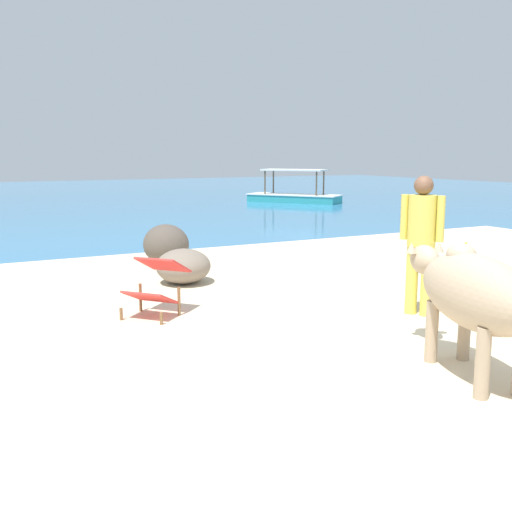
{
  "coord_description": "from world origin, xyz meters",
  "views": [
    {
      "loc": [
        -3.67,
        -4.06,
        1.91
      ],
      "look_at": [
        0.06,
        3.0,
        0.55
      ],
      "focal_mm": 42.41,
      "sensor_mm": 36.0,
      "label": 1
    }
  ],
  "objects_px": {
    "cow": "(472,292)",
    "low_bench_table": "(470,267)",
    "bottle": "(465,255)",
    "deck_chair_near": "(157,282)",
    "person_standing": "(421,234)",
    "boat_teal": "(294,195)"
  },
  "relations": [
    {
      "from": "cow",
      "to": "low_bench_table",
      "type": "bearing_deg",
      "value": -29.28
    },
    {
      "from": "low_bench_table",
      "to": "bottle",
      "type": "distance_m",
      "value": 0.26
    },
    {
      "from": "deck_chair_near",
      "to": "cow",
      "type": "bearing_deg",
      "value": 77.53
    },
    {
      "from": "deck_chair_near",
      "to": "bottle",
      "type": "bearing_deg",
      "value": 127.0
    },
    {
      "from": "cow",
      "to": "bottle",
      "type": "height_order",
      "value": "cow"
    },
    {
      "from": "cow",
      "to": "person_standing",
      "type": "distance_m",
      "value": 1.99
    },
    {
      "from": "deck_chair_near",
      "to": "boat_teal",
      "type": "xyz_separation_m",
      "value": [
        10.22,
        13.64,
        -0.13
      ]
    },
    {
      "from": "boat_teal",
      "to": "cow",
      "type": "bearing_deg",
      "value": 117.91
    },
    {
      "from": "bottle",
      "to": "deck_chair_near",
      "type": "distance_m",
      "value": 4.14
    },
    {
      "from": "cow",
      "to": "bottle",
      "type": "relative_size",
      "value": 6.67
    },
    {
      "from": "low_bench_table",
      "to": "deck_chair_near",
      "type": "distance_m",
      "value": 4.29
    },
    {
      "from": "low_bench_table",
      "to": "boat_teal",
      "type": "bearing_deg",
      "value": 82.26
    },
    {
      "from": "low_bench_table",
      "to": "boat_teal",
      "type": "distance_m",
      "value": 15.64
    },
    {
      "from": "deck_chair_near",
      "to": "person_standing",
      "type": "height_order",
      "value": "person_standing"
    },
    {
      "from": "bottle",
      "to": "deck_chair_near",
      "type": "bearing_deg",
      "value": 167.97
    },
    {
      "from": "cow",
      "to": "bottle",
      "type": "bearing_deg",
      "value": -28.11
    },
    {
      "from": "cow",
      "to": "bottle",
      "type": "xyz_separation_m",
      "value": [
        2.35,
        2.27,
        -0.21
      ]
    },
    {
      "from": "cow",
      "to": "deck_chair_near",
      "type": "relative_size",
      "value": 2.13
    },
    {
      "from": "bottle",
      "to": "person_standing",
      "type": "distance_m",
      "value": 1.52
    },
    {
      "from": "low_bench_table",
      "to": "deck_chair_near",
      "type": "xyz_separation_m",
      "value": [
        -4.21,
        0.8,
        0.05
      ]
    },
    {
      "from": "person_standing",
      "to": "bottle",
      "type": "bearing_deg",
      "value": 173.98
    },
    {
      "from": "low_bench_table",
      "to": "person_standing",
      "type": "xyz_separation_m",
      "value": [
        -1.51,
        -0.63,
        0.62
      ]
    }
  ]
}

